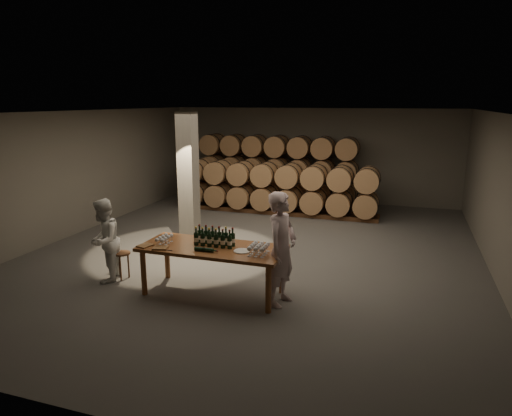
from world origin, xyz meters
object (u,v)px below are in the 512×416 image
(bottle_cluster, at_px, (214,239))
(person_man, at_px, (281,249))
(notebook_near, at_px, (160,248))
(stool, at_px, (122,257))
(plate, at_px, (242,251))
(tasting_table, at_px, (213,252))
(person_woman, at_px, (104,241))

(bottle_cluster, xyz_separation_m, person_man, (1.27, -0.07, -0.03))
(notebook_near, height_order, stool, notebook_near)
(notebook_near, bearing_deg, stool, 141.13)
(plate, relative_size, notebook_near, 1.16)
(tasting_table, xyz_separation_m, person_woman, (-2.25, -0.09, 0.02))
(person_man, height_order, person_woman, person_man)
(plate, relative_size, stool, 0.54)
(person_man, bearing_deg, stool, 99.61)
(tasting_table, relative_size, bottle_cluster, 3.53)
(notebook_near, relative_size, person_man, 0.13)
(tasting_table, bearing_deg, person_woman, -177.78)
(notebook_near, distance_m, person_woman, 1.46)
(person_man, bearing_deg, tasting_table, 101.25)
(stool, distance_m, person_man, 3.32)
(person_man, relative_size, person_woman, 1.21)
(notebook_near, bearing_deg, bottle_cluster, 13.83)
(plate, height_order, notebook_near, notebook_near)
(bottle_cluster, relative_size, person_woman, 0.45)
(person_woman, bearing_deg, stool, 111.17)
(notebook_near, distance_m, person_man, 2.15)
(bottle_cluster, distance_m, plate, 0.62)
(stool, bearing_deg, plate, -4.21)
(stool, bearing_deg, bottle_cluster, -1.05)
(bottle_cluster, bearing_deg, person_man, -3.21)
(bottle_cluster, xyz_separation_m, plate, (0.58, -0.15, -0.12))
(plate, xyz_separation_m, notebook_near, (-1.42, -0.32, 0.01))
(tasting_table, xyz_separation_m, bottle_cluster, (0.01, 0.07, 0.23))
(bottle_cluster, relative_size, plate, 2.51)
(notebook_near, bearing_deg, person_woman, 152.02)
(person_man, xyz_separation_m, person_woman, (-3.52, -0.08, -0.17))
(plate, distance_m, person_man, 0.69)
(plate, xyz_separation_m, person_man, (0.68, 0.08, 0.08))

